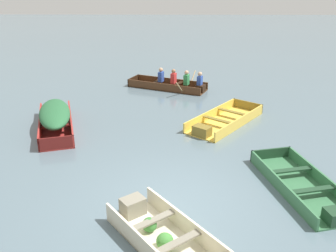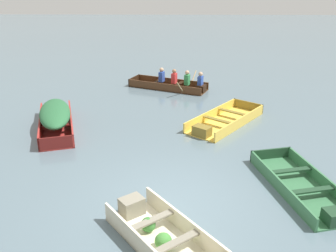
{
  "view_description": "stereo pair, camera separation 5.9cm",
  "coord_description": "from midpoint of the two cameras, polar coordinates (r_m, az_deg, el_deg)",
  "views": [
    {
      "loc": [
        0.03,
        -7.19,
        4.79
      ],
      "look_at": [
        -0.11,
        3.57,
        0.35
      ],
      "focal_mm": 40.0,
      "sensor_mm": 36.0,
      "label": 1
    },
    {
      "loc": [
        0.09,
        -7.19,
        4.79
      ],
      "look_at": [
        -0.11,
        3.57,
        0.35
      ],
      "focal_mm": 40.0,
      "sensor_mm": 36.0,
      "label": 2
    }
  ],
  "objects": [
    {
      "name": "skiff_red_mid_moored",
      "position": [
        12.72,
        -16.97,
        1.51
      ],
      "size": [
        1.93,
        3.47,
        0.8
      ],
      "color": "#AD2D28",
      "rests_on": "ground"
    },
    {
      "name": "rowboat_dark_varnish_with_crew",
      "position": [
        16.57,
        0.62,
        6.42
      ],
      "size": [
        3.58,
        2.53,
        0.9
      ],
      "color": "#4C2D19",
      "rests_on": "ground"
    },
    {
      "name": "skiff_yellow_near_moored",
      "position": [
        12.8,
        8.26,
        0.74
      ],
      "size": [
        2.94,
        3.32,
        0.35
      ],
      "color": "#E5BC47",
      "rests_on": "ground"
    },
    {
      "name": "ground_plane",
      "position": [
        8.64,
        0.22,
        -11.25
      ],
      "size": [
        80.0,
        80.0,
        0.0
      ],
      "primitive_type": "plane",
      "color": "slate"
    },
    {
      "name": "skiff_green_far_moored",
      "position": [
        9.45,
        19.82,
        -8.81
      ],
      "size": [
        1.86,
        3.3,
        0.32
      ],
      "color": "#387047",
      "rests_on": "ground"
    },
    {
      "name": "dinghy_cream_foreground",
      "position": [
        7.44,
        -1.41,
        -16.12
      ],
      "size": [
        2.45,
        2.75,
        0.42
      ],
      "color": "beige",
      "rests_on": "ground"
    }
  ]
}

